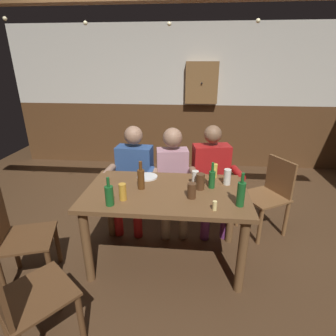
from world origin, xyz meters
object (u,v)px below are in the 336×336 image
Objects in this scene: pint_glass_5 at (214,171)px; person_1 at (173,175)px; bottle_1 at (141,178)px; plate_0 at (147,177)px; pint_glass_2 at (227,177)px; table_candle at (215,206)px; pint_glass_4 at (123,192)px; person_2 at (212,174)px; bottle_2 at (212,179)px; dining_table at (166,202)px; chair_empty_near_right at (16,237)px; bottle_0 at (109,195)px; pint_glass_3 at (200,182)px; pint_glass_0 at (195,178)px; chair_empty_far_end at (22,299)px; person_0 at (133,173)px; bottle_3 at (241,193)px; wall_dart_cabinet at (202,83)px; pint_glass_1 at (192,191)px; chair_empty_near_left at (270,194)px.

person_1 is at bearing 146.64° from pint_glass_5.
bottle_1 is (-0.25, -0.62, 0.22)m from person_1.
plate_0 is 1.36× the size of pint_glass_2.
pint_glass_4 is (-0.78, 0.10, 0.03)m from table_candle.
person_2 reaches higher than plate_0.
bottle_2 reaches higher than pint_glass_2.
table_candle is 0.53m from pint_glass_2.
chair_empty_near_right is (-1.27, -0.42, -0.18)m from dining_table.
bottle_1 is 0.83m from pint_glass_2.
pint_glass_4 is (0.09, 0.10, -0.02)m from bottle_0.
dining_table is 1.26× the size of person_1.
pint_glass_3 is (-0.11, -0.04, -0.02)m from bottle_2.
pint_glass_5 is (0.04, 0.25, -0.02)m from bottle_2.
chair_empty_near_right is 5.90× the size of pint_glass_4.
pint_glass_5 is at bearing 126.06° from pint_glass_2.
chair_empty_far_end is at bearing -132.93° from pint_glass_0.
person_0 is at bearing 145.08° from pint_glass_0.
person_2 is 0.35m from pint_glass_5.
dining_table is 9.72× the size of pint_glass_2.
person_2 is 0.92m from bottle_3.
bottle_0 is at bearing 36.39° from person_2.
chair_empty_near_right reaches higher than plate_0.
chair_empty_far_end reaches higher than table_candle.
bottle_3 reaches higher than bottle_2.
chair_empty_far_end is at bearing -151.13° from bottle_3.
pint_glass_4 is (0.10, -0.86, 0.18)m from person_0.
wall_dart_cabinet is (-0.07, 2.57, 0.68)m from bottle_2.
bottle_1 is at bearing 94.96° from chair_empty_near_right.
table_candle is (0.88, -0.96, 0.15)m from person_0.
dining_table is 0.38m from pint_glass_3.
chair_empty_far_end is at bearing -107.70° from wall_dart_cabinet.
pint_glass_0 is (1.09, 1.17, 0.37)m from chair_empty_far_end.
pint_glass_4 is at bearing 84.73° from chair_empty_near_right.
bottle_2 is at bearing -15.44° from pint_glass_0.
wall_dart_cabinet is at bearing 111.20° from chair_empty_far_end.
pint_glass_2 reaches higher than pint_glass_0.
pint_glass_3 reaches higher than pint_glass_4.
plate_0 is at bearing 137.39° from table_candle.
pint_glass_1 is 0.93× the size of pint_glass_4.
person_2 reaches higher than person_1.
pint_glass_5 is (1.72, 0.77, 0.37)m from chair_empty_near_right.
pint_glass_3 reaches higher than plate_0.
pint_glass_5 is at bearing 62.92° from pint_glass_3.
bottle_3 is at bearing -84.50° from wall_dart_cabinet.
person_0 is at bearing 122.16° from plate_0.
bottle_0 reaches higher than dining_table.
table_candle is 0.54× the size of pint_glass_4.
dining_table is 0.65m from person_1.
chair_empty_near_left is (1.12, -0.01, -0.19)m from person_1.
person_0 is 7.91× the size of pint_glass_3.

